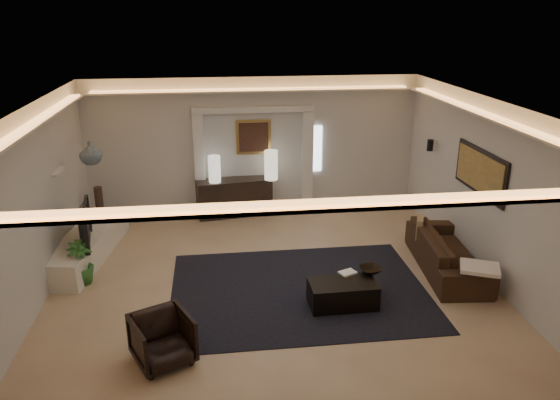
{
  "coord_description": "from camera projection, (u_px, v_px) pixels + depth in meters",
  "views": [
    {
      "loc": [
        -0.84,
        -7.6,
        4.23
      ],
      "look_at": [
        0.2,
        0.6,
        1.25
      ],
      "focal_mm": 34.35,
      "sensor_mm": 36.0,
      "label": 1
    }
  ],
  "objects": [
    {
      "name": "tv",
      "position": [
        80.0,
        226.0,
        8.97
      ],
      "size": [
        1.15,
        0.34,
        0.66
      ],
      "primitive_type": "imported",
      "rotation": [
        0.0,
        0.0,
        1.74
      ],
      "color": "black",
      "rests_on": "media_ledge"
    },
    {
      "name": "wall_niche",
      "position": [
        59.0,
        171.0,
        8.97
      ],
      "size": [
        0.1,
        0.55,
        0.04
      ],
      "primitive_type": "cube",
      "color": "silver",
      "rests_on": "wall_left"
    },
    {
      "name": "ceiling",
      "position": [
        271.0,
        106.0,
        7.64
      ],
      "size": [
        7.0,
        7.0,
        0.0
      ],
      "primitive_type": "plane",
      "rotation": [
        3.14,
        0.0,
        0.0
      ],
      "color": "white",
      "rests_on": "ground"
    },
    {
      "name": "throw_pillow",
      "position": [
        419.0,
        228.0,
        9.49
      ],
      "size": [
        0.25,
        0.38,
        0.37
      ],
      "primitive_type": "cube",
      "rotation": [
        0.0,
        0.0,
        -0.41
      ],
      "color": "#9F8156",
      "rests_on": "sofa"
    },
    {
      "name": "art_panel_frame",
      "position": [
        481.0,
        172.0,
        8.74
      ],
      "size": [
        0.04,
        1.64,
        0.74
      ],
      "primitive_type": "cube",
      "color": "black",
      "rests_on": "wall_right"
    },
    {
      "name": "daylight_slit",
      "position": [
        316.0,
        149.0,
        11.58
      ],
      "size": [
        0.25,
        0.03,
        1.0
      ],
      "primitive_type": "cube",
      "color": "white",
      "rests_on": "wall_back"
    },
    {
      "name": "throw_blanket",
      "position": [
        480.0,
        268.0,
        8.02
      ],
      "size": [
        0.7,
        0.65,
        0.06
      ],
      "primitive_type": "cube",
      "rotation": [
        0.0,
        0.0,
        -0.42
      ],
      "color": "silver",
      "rests_on": "sofa"
    },
    {
      "name": "wall_sconce",
      "position": [
        430.0,
        145.0,
        10.51
      ],
      "size": [
        0.12,
        0.12,
        0.22
      ],
      "primitive_type": "cylinder",
      "color": "black",
      "rests_on": "wall_right"
    },
    {
      "name": "cove_soffit",
      "position": [
        272.0,
        125.0,
        7.74
      ],
      "size": [
        7.0,
        7.0,
        0.04
      ],
      "primitive_type": "cube",
      "color": "silver",
      "rests_on": "ceiling"
    },
    {
      "name": "area_rug",
      "position": [
        299.0,
        290.0,
        8.48
      ],
      "size": [
        4.0,
        3.0,
        0.01
      ],
      "primitive_type": "cube",
      "color": "black",
      "rests_on": "ground"
    },
    {
      "name": "lamp_right",
      "position": [
        271.0,
        166.0,
        11.25
      ],
      "size": [
        0.35,
        0.35,
        0.62
      ],
      "primitive_type": "cylinder",
      "rotation": [
        0.0,
        0.0,
        -0.29
      ],
      "color": "white",
      "rests_on": "console"
    },
    {
      "name": "magazine",
      "position": [
        348.0,
        271.0,
        8.18
      ],
      "size": [
        0.3,
        0.26,
        0.03
      ],
      "primitive_type": "cube",
      "rotation": [
        0.0,
        0.0,
        0.4
      ],
      "color": "white",
      "rests_on": "coffee_table"
    },
    {
      "name": "bowl",
      "position": [
        371.0,
        269.0,
        8.21
      ],
      "size": [
        0.38,
        0.38,
        0.08
      ],
      "primitive_type": "imported",
      "rotation": [
        0.0,
        0.0,
        0.16
      ],
      "color": "black",
      "rests_on": "coffee_table"
    },
    {
      "name": "sofa",
      "position": [
        448.0,
        252.0,
        9.06
      ],
      "size": [
        2.32,
        1.1,
        0.66
      ],
      "primitive_type": "imported",
      "rotation": [
        0.0,
        0.0,
        1.47
      ],
      "color": "#38281C",
      "rests_on": "ground"
    },
    {
      "name": "floor",
      "position": [
        272.0,
        286.0,
        8.62
      ],
      "size": [
        7.0,
        7.0,
        0.0
      ],
      "primitive_type": "plane",
      "color": "tan",
      "rests_on": "ground"
    },
    {
      "name": "armchair",
      "position": [
        163.0,
        339.0,
        6.68
      ],
      "size": [
        0.92,
        0.93,
        0.64
      ],
      "primitive_type": "imported",
      "rotation": [
        0.0,
        0.0,
        0.44
      ],
      "color": "black",
      "rests_on": "ground"
    },
    {
      "name": "wall_right",
      "position": [
        489.0,
        192.0,
        8.55
      ],
      "size": [
        0.0,
        7.0,
        7.0
      ],
      "primitive_type": "plane",
      "rotation": [
        1.57,
        0.0,
        -1.57
      ],
      "color": "silver",
      "rests_on": "ground"
    },
    {
      "name": "lamp_left",
      "position": [
        214.0,
        168.0,
        11.08
      ],
      "size": [
        0.26,
        0.26,
        0.56
      ],
      "primitive_type": "cylinder",
      "rotation": [
        0.0,
        0.0,
        0.03
      ],
      "color": "white",
      "rests_on": "console"
    },
    {
      "name": "painting_frame",
      "position": [
        254.0,
        137.0,
        11.3
      ],
      "size": [
        0.74,
        0.04,
        0.74
      ],
      "primitive_type": "cube",
      "color": "tan",
      "rests_on": "wall_back"
    },
    {
      "name": "media_ledge",
      "position": [
        88.0,
        246.0,
        9.54
      ],
      "size": [
        1.07,
        2.71,
        0.49
      ],
      "primitive_type": "cube",
      "rotation": [
        0.0,
        0.0,
        -0.16
      ],
      "color": "silver",
      "rests_on": "ground"
    },
    {
      "name": "alcove_header",
      "position": [
        253.0,
        109.0,
        11.04
      ],
      "size": [
        2.52,
        0.2,
        0.12
      ],
      "primitive_type": "cube",
      "color": "silver",
      "rests_on": "wall_back"
    },
    {
      "name": "wall_back",
      "position": [
        254.0,
        146.0,
        11.4
      ],
      "size": [
        7.0,
        0.0,
        7.0
      ],
      "primitive_type": "plane",
      "rotation": [
        1.57,
        0.0,
        0.0
      ],
      "color": "silver",
      "rests_on": "ground"
    },
    {
      "name": "art_panel_gold",
      "position": [
        479.0,
        172.0,
        8.74
      ],
      "size": [
        0.02,
        1.5,
        0.62
      ],
      "primitive_type": "cube",
      "color": "tan",
      "rests_on": "wall_right"
    },
    {
      "name": "pilaster_right",
      "position": [
        307.0,
        161.0,
        11.56
      ],
      "size": [
        0.22,
        0.2,
        2.2
      ],
      "primitive_type": "cube",
      "color": "silver",
      "rests_on": "ground"
    },
    {
      "name": "wall_left",
      "position": [
        31.0,
        212.0,
        7.72
      ],
      "size": [
        0.0,
        7.0,
        7.0
      ],
      "primitive_type": "plane",
      "rotation": [
        1.57,
        0.0,
        1.57
      ],
      "color": "silver",
      "rests_on": "ground"
    },
    {
      "name": "painting_canvas",
      "position": [
        254.0,
        137.0,
        11.28
      ],
      "size": [
        0.62,
        0.02,
        0.62
      ],
      "primitive_type": "cube",
      "color": "#4C2D1E",
      "rests_on": "wall_back"
    },
    {
      "name": "plant",
      "position": [
        80.0,
        263.0,
        8.59
      ],
      "size": [
        0.54,
        0.54,
        0.73
      ],
      "primitive_type": "imported",
      "rotation": [
        0.0,
        0.0,
        0.45
      ],
      "color": "#316A28",
      "rests_on": "ground"
    },
    {
      "name": "coffee_table",
      "position": [
        343.0,
        294.0,
        7.98
      ],
      "size": [
        1.01,
        0.56,
        0.37
      ],
      "primitive_type": "cube",
      "rotation": [
        0.0,
        0.0,
        0.02
      ],
      "color": "black",
      "rests_on": "ground"
    },
    {
      "name": "console",
      "position": [
        234.0,
        197.0,
        11.47
      ],
      "size": [
        1.63,
        0.72,
        0.79
      ],
      "primitive_type": "cube",
      "rotation": [
        0.0,
        0.0,
        0.15
      ],
      "color": "black",
      "rests_on": "ground"
    },
    {
      "name": "pilaster_left",
      "position": [
        200.0,
        165.0,
        11.29
      ],
      "size": [
        0.22,
        0.2,
        2.2
      ],
      "primitive_type": "cube",
      "color": "silver",
      "rests_on": "ground"
    },
    {
      "name": "figurine",
      "position": [
        99.0,
        200.0,
        10.61
      ],
      "size": [
        0.19,
        0.19,
        0.43
      ],
      "primitive_type": "cylinder",
      "rotation": [
        0.0,
        0.0,
        0.25
      ],
      "color": "#3E2B21",
      "rests_on": "media_ledge"
    },
    {
      "name": "wall_front",
      "position": [
        315.0,
        331.0,
        4.87
      ],
      "size": [
        7.0,
        0.0,
        7.0
      ],
      "primitive_type": "plane",
      "rotation": [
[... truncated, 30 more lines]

